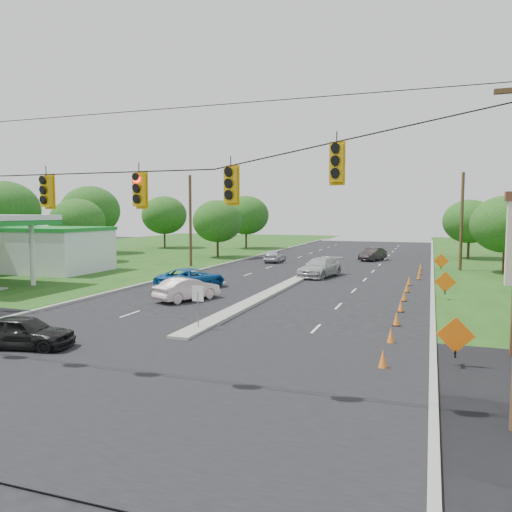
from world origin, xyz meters
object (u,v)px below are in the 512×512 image
at_px(white_sedan, 187,289).
at_px(blue_pickup, 191,278).
at_px(black_sedan, 24,332).
at_px(gas_station, 26,244).

height_order(white_sedan, blue_pickup, blue_pickup).
relative_size(black_sedan, white_sedan, 0.93).
relative_size(black_sedan, blue_pickup, 0.74).
relative_size(gas_station, blue_pickup, 3.71).
bearing_deg(black_sedan, white_sedan, -16.31).
xyz_separation_m(gas_station, black_sedan, (18.51, -19.30, -1.91)).
height_order(gas_station, black_sedan, gas_station).
bearing_deg(blue_pickup, gas_station, 10.21).
bearing_deg(white_sedan, gas_station, 3.46).
height_order(gas_station, blue_pickup, gas_station).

